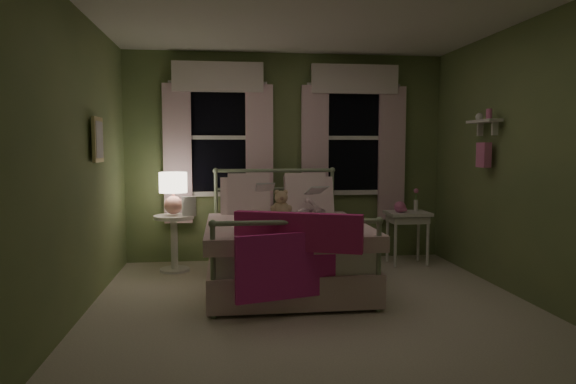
{
  "coord_description": "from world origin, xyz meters",
  "views": [
    {
      "loc": [
        -0.79,
        -4.36,
        1.43
      ],
      "look_at": [
        -0.18,
        0.53,
        1.0
      ],
      "focal_mm": 32.0,
      "sensor_mm": 36.0,
      "label": 1
    }
  ],
  "objects": [
    {
      "name": "room_shell",
      "position": [
        0.0,
        0.0,
        1.3
      ],
      "size": [
        4.2,
        4.2,
        4.2
      ],
      "color": "silver",
      "rests_on": "ground"
    },
    {
      "name": "bed",
      "position": [
        -0.18,
        0.88,
        0.38
      ],
      "size": [
        1.58,
        2.04,
        1.18
      ],
      "color": "white",
      "rests_on": "ground"
    },
    {
      "name": "pink_throw",
      "position": [
        -0.18,
        -0.15,
        0.61
      ],
      "size": [
        1.07,
        0.5,
        0.71
      ],
      "color": "#D12879",
      "rests_on": "bed"
    },
    {
      "name": "child_left",
      "position": [
        -0.46,
        1.3,
        0.96
      ],
      "size": [
        0.32,
        0.24,
        0.77
      ],
      "primitive_type": "imported",
      "rotation": [
        0.0,
        0.0,
        2.93
      ],
      "color": "#F7D1DD",
      "rests_on": "bed"
    },
    {
      "name": "child_right",
      "position": [
        0.1,
        1.3,
        0.96
      ],
      "size": [
        0.44,
        0.38,
        0.78
      ],
      "primitive_type": "imported",
      "rotation": [
        0.0,
        0.0,
        3.4
      ],
      "color": "#F7D1DD",
      "rests_on": "bed"
    },
    {
      "name": "book_left",
      "position": [
        -0.46,
        1.05,
        0.96
      ],
      "size": [
        0.2,
        0.12,
        0.26
      ],
      "primitive_type": "imported",
      "rotation": [
        1.22,
        0.0,
        -0.01
      ],
      "color": "beige",
      "rests_on": "child_left"
    },
    {
      "name": "book_right",
      "position": [
        0.1,
        1.05,
        0.92
      ],
      "size": [
        0.22,
        0.15,
        0.26
      ],
      "primitive_type": "imported",
      "rotation": [
        1.22,
        0.0,
        0.2
      ],
      "color": "beige",
      "rests_on": "child_right"
    },
    {
      "name": "teddy_bear",
      "position": [
        -0.18,
        1.14,
        0.79
      ],
      "size": [
        0.24,
        0.2,
        0.32
      ],
      "color": "tan",
      "rests_on": "bed"
    },
    {
      "name": "nightstand_left",
      "position": [
        -1.37,
        1.6,
        0.42
      ],
      "size": [
        0.46,
        0.46,
        0.65
      ],
      "color": "white",
      "rests_on": "ground"
    },
    {
      "name": "table_lamp",
      "position": [
        -1.37,
        1.6,
        0.95
      ],
      "size": [
        0.32,
        0.32,
        0.48
      ],
      "color": "#DF9584",
      "rests_on": "nightstand_left"
    },
    {
      "name": "book_nightstand",
      "position": [
        -1.27,
        1.52,
        0.66
      ],
      "size": [
        0.21,
        0.25,
        0.02
      ],
      "primitive_type": "imported",
      "rotation": [
        0.0,
        0.0,
        -0.22
      ],
      "color": "beige",
      "rests_on": "nightstand_left"
    },
    {
      "name": "nightstand_right",
      "position": [
        1.42,
        1.58,
        0.55
      ],
      "size": [
        0.5,
        0.4,
        0.64
      ],
      "color": "white",
      "rests_on": "ground"
    },
    {
      "name": "pink_toy",
      "position": [
        1.32,
        1.58,
        0.71
      ],
      "size": [
        0.14,
        0.19,
        0.14
      ],
      "color": "pink",
      "rests_on": "nightstand_right"
    },
    {
      "name": "bud_vase",
      "position": [
        1.54,
        1.63,
        0.79
      ],
      "size": [
        0.06,
        0.06,
        0.28
      ],
      "color": "white",
      "rests_on": "nightstand_right"
    },
    {
      "name": "window_left",
      "position": [
        -0.85,
        2.03,
        1.62
      ],
      "size": [
        1.34,
        0.13,
        1.96
      ],
      "color": "black",
      "rests_on": "room_shell"
    },
    {
      "name": "window_right",
      "position": [
        0.85,
        2.03,
        1.62
      ],
      "size": [
        1.34,
        0.13,
        1.96
      ],
      "color": "black",
      "rests_on": "room_shell"
    },
    {
      "name": "wall_shelf",
      "position": [
        1.9,
        0.7,
        1.52
      ],
      "size": [
        0.15,
        0.5,
        0.6
      ],
      "color": "white",
      "rests_on": "room_shell"
    },
    {
      "name": "framed_picture",
      "position": [
        -1.95,
        0.6,
        1.5
      ],
      "size": [
        0.03,
        0.32,
        0.42
      ],
      "color": "beige",
      "rests_on": "room_shell"
    }
  ]
}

